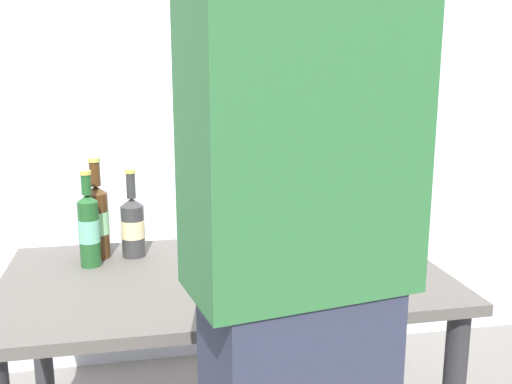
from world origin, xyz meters
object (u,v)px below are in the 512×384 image
beer_bottle_brown (98,219)px  person_figure (299,292)px  beer_bottle_green (133,225)px  laptop (349,245)px  coffee_mug (216,261)px  beer_bottle_amber (89,228)px

beer_bottle_brown → person_figure: size_ratio=0.18×
beer_bottle_green → beer_bottle_brown: beer_bottle_brown is taller
beer_bottle_green → laptop: bearing=-12.5°
beer_bottle_green → coffee_mug: (0.24, -0.24, -0.06)m
beer_bottle_green → person_figure: size_ratio=0.16×
beer_bottle_brown → person_figure: person_figure is taller
laptop → coffee_mug: (-0.45, -0.08, 0.01)m
person_figure → laptop: bearing=62.7°
beer_bottle_brown → person_figure: bearing=-63.9°
person_figure → coffee_mug: 0.66m
beer_bottle_amber → beer_bottle_green: (0.13, 0.07, -0.02)m
laptop → coffee_mug: size_ratio=3.24×
beer_bottle_amber → person_figure: size_ratio=0.17×
laptop → beer_bottle_amber: size_ratio=1.33×
person_figure → beer_bottle_amber: bearing=119.5°
laptop → coffee_mug: bearing=-169.5°
beer_bottle_amber → beer_bottle_brown: beer_bottle_brown is taller
beer_bottle_amber → person_figure: person_figure is taller
beer_bottle_green → beer_bottle_brown: 0.11m
laptop → person_figure: (-0.37, -0.72, 0.16)m
beer_bottle_brown → coffee_mug: size_ratio=2.65×
beer_bottle_green → coffee_mug: beer_bottle_green is taller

